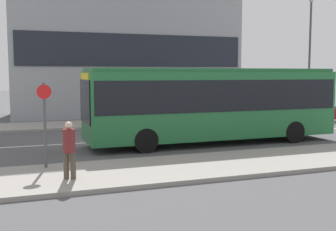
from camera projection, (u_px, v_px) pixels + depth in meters
The scene contains 10 objects.
ground_plane at pixel (113, 141), 18.97m from camera, with size 120.00×120.00×0.00m, color #4F4F51.
sidewalk_near at pixel (158, 170), 13.13m from camera, with size 44.00×3.50×0.13m.
sidewalk_far at pixel (89, 124), 24.80m from camera, with size 44.00×3.50×0.13m.
lane_centerline at pixel (113, 141), 18.97m from camera, with size 41.80×0.16×0.01m.
apartment_block_left_tower at pixel (125, 1), 30.99m from camera, with size 16.39×5.83×16.77m.
city_bus at pixel (213, 101), 18.28m from camera, with size 11.08×2.49×3.27m.
parked_car_0 at pixel (299, 111), 26.68m from camera, with size 4.48×1.68×1.43m.
pedestrian_near_stop at pixel (69, 147), 11.66m from camera, with size 0.34×0.34×1.61m.
bus_stop_sign at pixel (45, 118), 13.00m from camera, with size 0.44×0.12×2.64m.
street_lamp at pixel (310, 45), 28.49m from camera, with size 0.36×0.36×8.04m.
Camera 1 is at (-4.17, -18.46, 3.07)m, focal length 45.00 mm.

